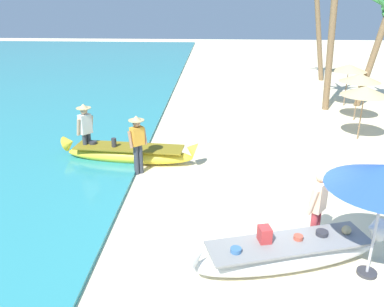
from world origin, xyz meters
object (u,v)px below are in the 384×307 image
at_px(person_vendor_hatted, 137,141).
at_px(person_tourist_customer, 318,204).
at_px(boat_yellow_midground, 129,154).
at_px(boat_white_foreground, 288,253).
at_px(person_vendor_assistant, 86,128).

distance_m(person_vendor_hatted, person_tourist_customer, 5.32).
distance_m(boat_yellow_midground, person_vendor_hatted, 1.16).
bearing_deg(person_vendor_hatted, person_tourist_customer, -37.52).
bearing_deg(boat_white_foreground, person_vendor_assistant, 136.94).
distance_m(person_tourist_customer, person_vendor_assistant, 7.32).
height_order(boat_white_foreground, person_tourist_customer, person_tourist_customer).
bearing_deg(person_vendor_assistant, person_vendor_hatted, -28.36).
xyz_separation_m(boat_white_foreground, person_vendor_assistant, (-5.33, 4.98, 0.73)).
distance_m(boat_yellow_midground, person_tourist_customer, 6.20).
distance_m(boat_white_foreground, person_vendor_hatted, 5.42).
height_order(person_tourist_customer, person_vendor_assistant, person_vendor_assistant).
height_order(boat_yellow_midground, person_vendor_assistant, person_vendor_assistant).
relative_size(person_tourist_customer, person_vendor_assistant, 0.92).
bearing_deg(boat_yellow_midground, boat_white_foreground, -50.37).
bearing_deg(person_vendor_hatted, boat_white_foreground, -48.52).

